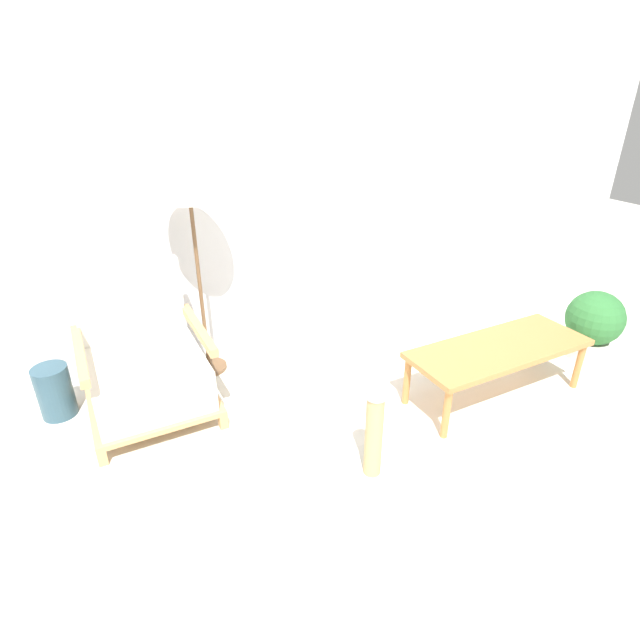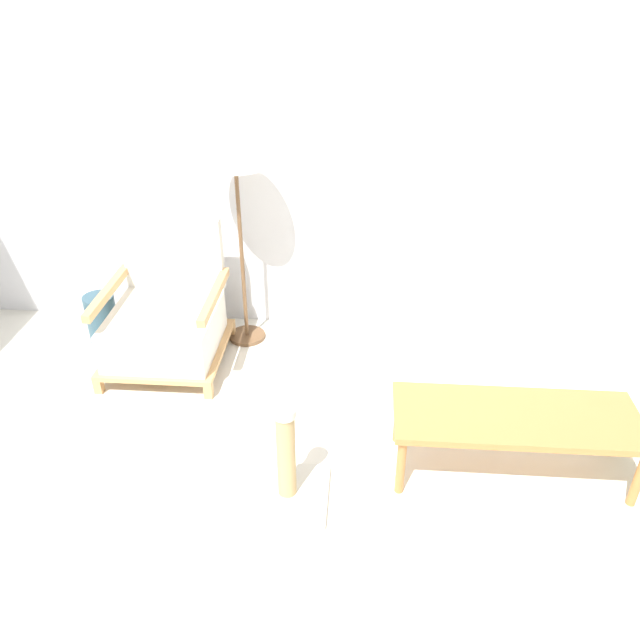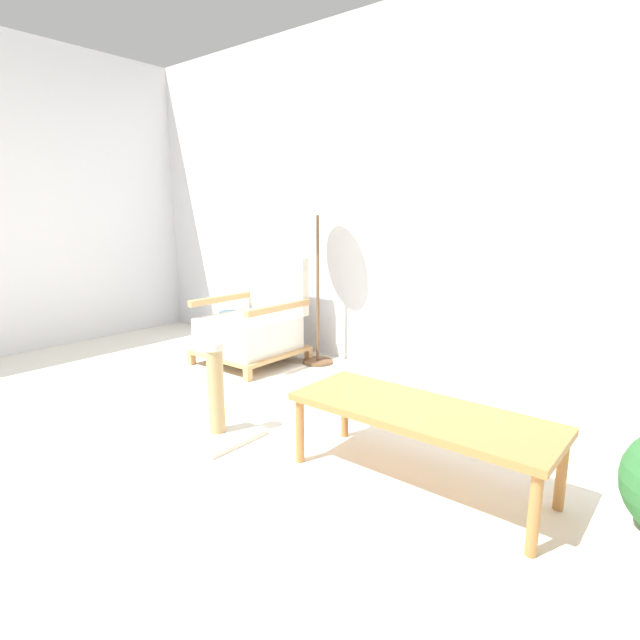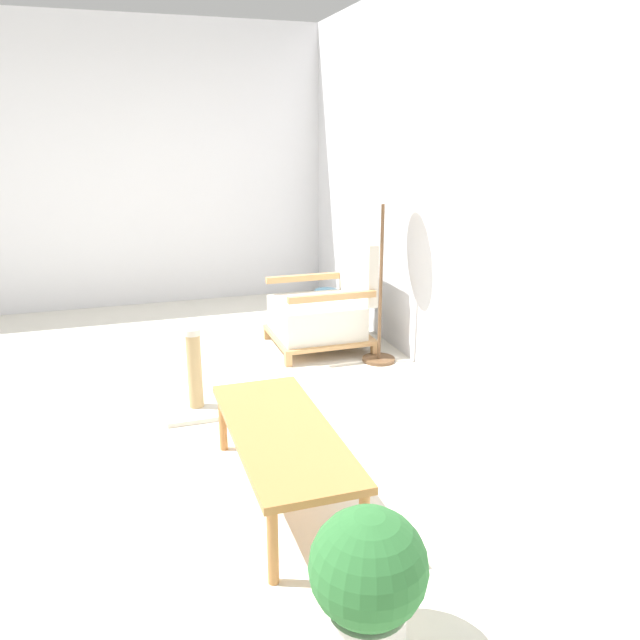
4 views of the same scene
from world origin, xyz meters
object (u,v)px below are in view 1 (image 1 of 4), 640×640
object	(u,v)px
vase	(55,392)
scratching_post	(373,454)
floor_lamp	(188,181)
potted_plant	(594,323)
armchair	(146,367)
coffee_table	(499,352)

from	to	relation	value
vase	scratching_post	xyz separation A→B (m)	(1.43, -1.34, -0.02)
floor_lamp	potted_plant	size ratio (longest dim) A/B	2.91
armchair	potted_plant	distance (m)	3.09
vase	potted_plant	size ratio (longest dim) A/B	0.64
armchair	coffee_table	bearing A→B (deg)	-23.55
floor_lamp	scratching_post	world-z (taller)	floor_lamp
floor_lamp	scratching_post	distance (m)	1.91
floor_lamp	potted_plant	world-z (taller)	floor_lamp
scratching_post	vase	bearing A→B (deg)	136.74
coffee_table	vase	bearing A→B (deg)	156.91
armchair	potted_plant	size ratio (longest dim) A/B	1.65
potted_plant	floor_lamp	bearing A→B (deg)	155.73
floor_lamp	coffee_table	size ratio (longest dim) A/B	1.27
coffee_table	potted_plant	size ratio (longest dim) A/B	2.28
armchair	floor_lamp	bearing A→B (deg)	33.51
armchair	potted_plant	bearing A→B (deg)	-15.80
vase	potted_plant	bearing A→B (deg)	-16.64
coffee_table	scratching_post	size ratio (longest dim) A/B	2.21
scratching_post	potted_plant	bearing A→B (deg)	8.14
floor_lamp	coffee_table	xyz separation A→B (m)	(1.56, -1.17, -0.99)
vase	potted_plant	distance (m)	3.65
floor_lamp	coffee_table	world-z (taller)	floor_lamp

